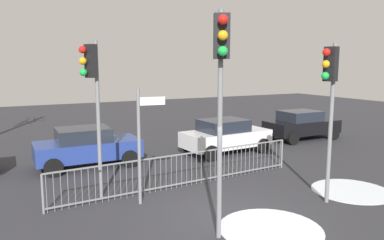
{
  "coord_description": "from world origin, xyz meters",
  "views": [
    {
      "loc": [
        -4.92,
        -7.54,
        3.81
      ],
      "look_at": [
        0.13,
        2.37,
        2.14
      ],
      "focal_mm": 34.92,
      "sensor_mm": 36.0,
      "label": 1
    }
  ],
  "objects_px": {
    "traffic_light_mid_right": "(93,85)",
    "car_black_mid": "(301,124)",
    "traffic_light_rear_left": "(221,75)",
    "traffic_light_rear_right": "(330,88)",
    "car_blue_trailing": "(87,146)",
    "car_white_near": "(225,135)",
    "direction_sign_post": "(141,140)"
  },
  "relations": [
    {
      "from": "traffic_light_rear_right",
      "to": "car_blue_trailing",
      "type": "height_order",
      "value": "traffic_light_rear_right"
    },
    {
      "from": "traffic_light_mid_right",
      "to": "car_black_mid",
      "type": "height_order",
      "value": "traffic_light_mid_right"
    },
    {
      "from": "car_blue_trailing",
      "to": "car_white_near",
      "type": "xyz_separation_m",
      "value": [
        5.76,
        -0.55,
        0.0
      ]
    },
    {
      "from": "traffic_light_rear_right",
      "to": "direction_sign_post",
      "type": "distance_m",
      "value": 5.21
    },
    {
      "from": "traffic_light_rear_right",
      "to": "car_black_mid",
      "type": "distance_m",
      "value": 9.45
    },
    {
      "from": "traffic_light_rear_right",
      "to": "car_blue_trailing",
      "type": "relative_size",
      "value": 1.15
    },
    {
      "from": "traffic_light_mid_right",
      "to": "car_blue_trailing",
      "type": "xyz_separation_m",
      "value": [
        0.47,
        3.6,
        -2.49
      ]
    },
    {
      "from": "car_blue_trailing",
      "to": "car_white_near",
      "type": "relative_size",
      "value": 0.97
    },
    {
      "from": "traffic_light_mid_right",
      "to": "direction_sign_post",
      "type": "relative_size",
      "value": 1.4
    },
    {
      "from": "traffic_light_mid_right",
      "to": "car_black_mid",
      "type": "xyz_separation_m",
      "value": [
        11.28,
        3.84,
        -2.49
      ]
    },
    {
      "from": "direction_sign_post",
      "to": "car_white_near",
      "type": "bearing_deg",
      "value": 42.14
    },
    {
      "from": "car_blue_trailing",
      "to": "car_white_near",
      "type": "distance_m",
      "value": 5.78
    },
    {
      "from": "traffic_light_rear_left",
      "to": "traffic_light_mid_right",
      "type": "distance_m",
      "value": 4.21
    },
    {
      "from": "traffic_light_mid_right",
      "to": "car_black_mid",
      "type": "relative_size",
      "value": 1.17
    },
    {
      "from": "traffic_light_mid_right",
      "to": "direction_sign_post",
      "type": "bearing_deg",
      "value": -153.66
    },
    {
      "from": "traffic_light_rear_right",
      "to": "car_blue_trailing",
      "type": "xyz_separation_m",
      "value": [
        -5.04,
        6.83,
        -2.43
      ]
    },
    {
      "from": "traffic_light_rear_right",
      "to": "car_white_near",
      "type": "relative_size",
      "value": 1.11
    },
    {
      "from": "traffic_light_rear_right",
      "to": "traffic_light_rear_left",
      "type": "bearing_deg",
      "value": 84.79
    },
    {
      "from": "traffic_light_rear_left",
      "to": "car_black_mid",
      "type": "relative_size",
      "value": 1.29
    },
    {
      "from": "traffic_light_rear_right",
      "to": "direction_sign_post",
      "type": "relative_size",
      "value": 1.37
    },
    {
      "from": "traffic_light_rear_right",
      "to": "traffic_light_mid_right",
      "type": "height_order",
      "value": "traffic_light_mid_right"
    },
    {
      "from": "traffic_light_rear_right",
      "to": "traffic_light_mid_right",
      "type": "distance_m",
      "value": 6.38
    },
    {
      "from": "traffic_light_rear_left",
      "to": "car_black_mid",
      "type": "bearing_deg",
      "value": -115.19
    },
    {
      "from": "car_black_mid",
      "to": "traffic_light_rear_right",
      "type": "bearing_deg",
      "value": -129.52
    },
    {
      "from": "traffic_light_rear_left",
      "to": "direction_sign_post",
      "type": "xyz_separation_m",
      "value": [
        -0.76,
        2.84,
        -1.81
      ]
    },
    {
      "from": "car_black_mid",
      "to": "traffic_light_mid_right",
      "type": "bearing_deg",
      "value": -161.48
    },
    {
      "from": "traffic_light_rear_left",
      "to": "traffic_light_mid_right",
      "type": "bearing_deg",
      "value": -38.71
    },
    {
      "from": "traffic_light_rear_right",
      "to": "traffic_light_mid_right",
      "type": "relative_size",
      "value": 0.98
    },
    {
      "from": "traffic_light_mid_right",
      "to": "direction_sign_post",
      "type": "xyz_separation_m",
      "value": [
        1.03,
        -0.96,
        -1.48
      ]
    },
    {
      "from": "traffic_light_mid_right",
      "to": "car_white_near",
      "type": "relative_size",
      "value": 1.13
    },
    {
      "from": "traffic_light_rear_right",
      "to": "direction_sign_post",
      "type": "height_order",
      "value": "traffic_light_rear_right"
    },
    {
      "from": "traffic_light_mid_right",
      "to": "traffic_light_rear_right",
      "type": "bearing_deg",
      "value": -141.28
    }
  ]
}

